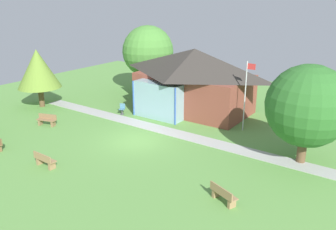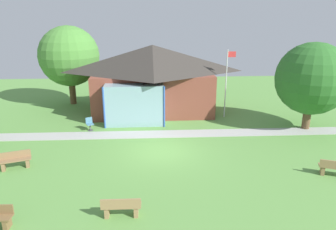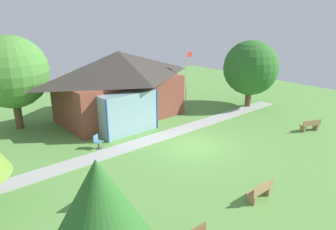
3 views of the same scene
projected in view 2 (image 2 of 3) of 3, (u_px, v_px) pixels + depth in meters
ground_plane at (162, 151)px, 17.62m from camera, size 44.00×44.00×0.00m
pavilion at (152, 78)px, 24.04m from camera, size 9.92×6.87×5.19m
footpath at (160, 134)px, 20.11m from camera, size 24.08×1.56×0.03m
flagpole at (227, 80)px, 22.71m from camera, size 0.64×0.08×5.01m
bench_front_center at (121, 207)px, 11.80m from camera, size 1.51×0.46×0.84m
bench_lawn_far_right at (336, 169)px, 14.78m from camera, size 1.56×0.97×0.84m
bench_mid_left at (15, 161)px, 15.59m from camera, size 1.56×0.89×0.84m
patio_chair_west at (90, 124)px, 20.72m from camera, size 0.58×0.58×0.86m
tree_east_hedge at (312, 79)px, 20.11m from camera, size 4.65×4.65×5.74m
tree_behind_pavilion_left at (69, 56)px, 25.87m from camera, size 4.94×4.94×6.54m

